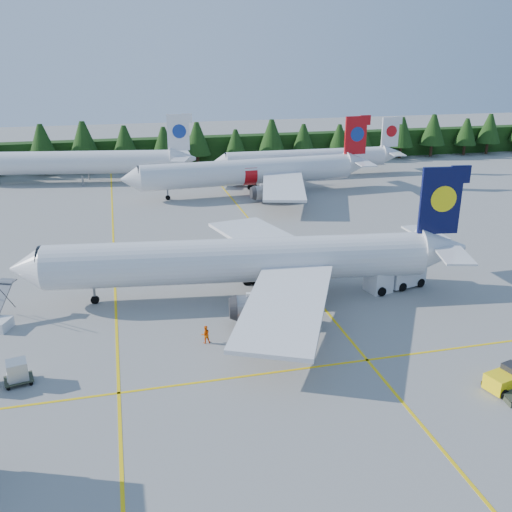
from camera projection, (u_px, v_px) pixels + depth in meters
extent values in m
plane|color=gray|center=(277.00, 335.00, 51.09)|extent=(320.00, 320.00, 0.00)
cube|color=yellow|center=(114.00, 270.00, 66.18)|extent=(0.25, 120.00, 0.01)
cube|color=yellow|center=(280.00, 256.00, 70.68)|extent=(0.25, 120.00, 0.01)
cube|color=yellow|center=(298.00, 369.00, 45.61)|extent=(80.00, 0.25, 0.01)
cube|color=black|center=(175.00, 151.00, 124.86)|extent=(220.00, 4.00, 6.00)
cylinder|color=silver|center=(238.00, 260.00, 57.58)|extent=(38.34, 9.37, 4.48)
cone|color=silver|center=(27.00, 269.00, 55.41)|extent=(3.69, 4.85, 4.48)
cube|color=#070B34|center=(440.00, 201.00, 57.84)|extent=(4.27, 0.94, 6.94)
cube|color=silver|center=(260.00, 237.00, 67.05)|extent=(9.68, 17.74, 1.27)
cylinder|color=slate|center=(243.00, 259.00, 64.53)|extent=(4.08, 2.83, 2.35)
cube|color=silver|center=(286.00, 304.00, 49.27)|extent=(13.28, 18.05, 1.27)
cylinder|color=slate|center=(256.00, 307.00, 52.40)|extent=(4.08, 2.83, 2.35)
cylinder|color=slate|center=(94.00, 295.00, 57.11)|extent=(0.27, 0.27, 1.90)
cylinder|color=silver|center=(248.00, 172.00, 99.29)|extent=(37.49, 6.31, 4.39)
cone|color=silver|center=(130.00, 179.00, 93.79)|extent=(3.30, 4.54, 4.39)
cube|color=#AE0B10|center=(356.00, 135.00, 102.93)|extent=(4.18, 0.60, 6.80)
cube|color=silver|center=(251.00, 165.00, 108.80)|extent=(12.04, 17.73, 1.25)
cylinder|color=slate|center=(244.00, 177.00, 106.06)|extent=(3.85, 2.49, 2.30)
cube|color=silver|center=(284.00, 186.00, 92.02)|extent=(10.63, 17.60, 1.25)
cylinder|color=slate|center=(265.00, 192.00, 94.61)|extent=(3.85, 2.49, 2.30)
cylinder|color=slate|center=(168.00, 194.00, 96.46)|extent=(0.26, 0.26, 1.87)
cylinder|color=silver|center=(73.00, 163.00, 107.69)|extent=(37.15, 10.38, 4.35)
cube|color=silver|center=(178.00, 132.00, 107.27)|extent=(4.13, 1.06, 6.74)
cylinder|color=silver|center=(306.00, 159.00, 113.74)|extent=(32.59, 4.39, 3.83)
cone|color=silver|center=(219.00, 163.00, 110.06)|extent=(2.74, 3.87, 3.83)
cube|color=silver|center=(390.00, 132.00, 115.81)|extent=(3.64, 0.40, 5.93)
cylinder|color=slate|center=(246.00, 175.00, 112.07)|extent=(0.23, 0.23, 1.53)
cube|color=slate|center=(7.00, 281.00, 54.45)|extent=(1.90, 1.60, 0.11)
cube|color=white|center=(378.00, 281.00, 59.97)|extent=(2.74, 2.74, 2.40)
cube|color=black|center=(379.00, 275.00, 59.77)|extent=(2.38, 2.55, 1.03)
cube|color=white|center=(404.00, 271.00, 61.25)|extent=(4.57, 3.38, 2.97)
cube|color=yellow|center=(506.00, 380.00, 42.80)|extent=(3.45, 2.40, 1.23)
cube|color=#343B2B|center=(19.00, 379.00, 43.56)|extent=(2.37, 2.00, 0.13)
cube|color=#B1B4B6|center=(17.00, 370.00, 43.29)|extent=(1.73, 1.69, 1.47)
imported|color=#E24004|center=(245.00, 329.00, 50.44)|extent=(0.59, 0.39, 1.60)
imported|color=#FF5F05|center=(205.00, 334.00, 49.47)|extent=(0.84, 0.67, 1.63)
imported|color=#E63D04|center=(320.00, 293.00, 57.55)|extent=(0.72, 0.91, 1.95)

